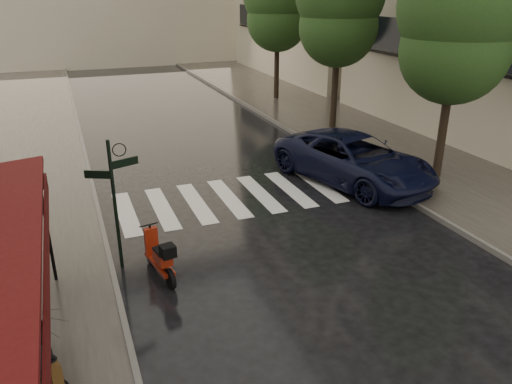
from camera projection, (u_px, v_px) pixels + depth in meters
ground at (206, 330)px, 9.59m from camera, size 120.00×120.00×0.00m
sidewalk_far at (346, 127)px, 23.35m from camera, size 5.50×60.00×0.12m
curb_near at (85, 154)px, 19.41m from camera, size 0.12×60.00×0.16m
curb_far at (292, 132)px, 22.40m from camera, size 0.12×60.00×0.16m
crosswalk at (245, 196)px, 15.76m from camera, size 7.85×3.20×0.01m
signpost at (114, 195)px, 11.08m from camera, size 1.17×0.29×3.10m
tree_near at (460, 15)px, 15.10m from camera, size 3.80×3.80×7.99m
tree_mid at (340, 0)px, 20.99m from camera, size 3.80×3.80×8.34m
tree_far at (278, 0)px, 27.15m from camera, size 3.80×3.80×8.16m
pedestrian_with_umbrella at (26, 340)px, 6.54m from camera, size 1.41×1.42×2.55m
pedestrian_terrace at (30, 351)px, 7.48m from camera, size 1.05×0.91×1.84m
scooter at (160, 257)px, 11.15m from camera, size 0.59×1.63×1.08m
parked_car at (354, 159)px, 16.60m from camera, size 4.20×6.30×1.61m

